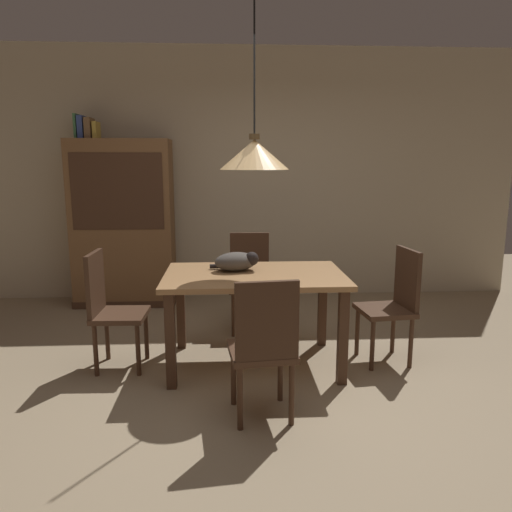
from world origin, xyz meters
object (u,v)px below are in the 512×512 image
pendant_lamp (254,154)px  book_brown_thick (90,128)px  cat_sleeping (237,261)px  book_blue_wide (83,127)px  chair_near_front (264,344)px  dining_table (255,286)px  chair_right_side (394,300)px  chair_left_side (110,305)px  chair_far_back (250,277)px  book_green_slim (77,126)px  book_yellow_short (96,130)px  hutch_bookcase (123,227)px

pendant_lamp → book_brown_thick: pendant_lamp is taller
cat_sleeping → book_blue_wide: book_blue_wide is taller
chair_near_front → cat_sleeping: bearing=98.2°
dining_table → chair_right_side: bearing=0.4°
chair_left_side → cat_sleeping: 1.05m
chair_far_back → book_blue_wide: size_ratio=3.88×
chair_near_front → book_green_slim: 3.56m
chair_left_side → book_blue_wide: bearing=109.2°
book_green_slim → book_brown_thick: 0.13m
dining_table → chair_far_back: (0.00, 0.88, -0.14)m
chair_right_side → book_yellow_short: size_ratio=4.65×
chair_right_side → book_blue_wide: 3.70m
chair_right_side → chair_far_back: bearing=142.3°
chair_right_side → cat_sleeping: (-1.26, 0.10, 0.32)m
chair_right_side → book_blue_wide: size_ratio=3.88×
cat_sleeping → book_brown_thick: size_ratio=1.67×
book_green_slim → dining_table: bearing=-44.9°
chair_right_side → hutch_bookcase: hutch_bookcase is taller
chair_near_front → pendant_lamp: bearing=90.6°
chair_right_side → chair_left_side: bearing=-179.8°
cat_sleeping → book_green_slim: book_green_slim is taller
book_yellow_short → dining_table: bearing=-48.2°
chair_near_front → chair_far_back: (-0.01, 1.76, 0.00)m
chair_near_front → book_green_slim: book_green_slim is taller
chair_near_front → pendant_lamp: size_ratio=0.72×
chair_left_side → chair_right_side: 2.26m
chair_near_front → book_green_slim: (-1.82, 2.68, 1.47)m
chair_far_back → chair_right_side: size_ratio=1.00×
book_blue_wide → book_yellow_short: bearing=0.0°
book_green_slim → book_yellow_short: book_green_slim is taller
dining_table → chair_left_side: size_ratio=1.51×
chair_right_side → book_green_slim: book_green_slim is taller
chair_right_side → hutch_bookcase: (-2.51, 1.79, 0.38)m
cat_sleeping → book_green_slim: bearing=134.7°
chair_far_back → hutch_bookcase: hutch_bookcase is taller
chair_far_back → pendant_lamp: (-0.00, -0.88, 1.15)m
book_brown_thick → book_green_slim: bearing=180.0°
chair_right_side → pendant_lamp: pendant_lamp is taller
chair_left_side → book_green_slim: book_green_slim is taller
chair_far_back → cat_sleeping: size_ratio=2.31×
chair_far_back → book_yellow_short: book_yellow_short is taller
book_blue_wide → chair_left_side: bearing=-70.8°
chair_near_front → cat_sleeping: chair_near_front is taller
chair_near_front → pendant_lamp: pendant_lamp is taller
cat_sleeping → book_blue_wide: (-1.62, 1.70, 1.14)m
pendant_lamp → book_yellow_short: pendant_lamp is taller
dining_table → cat_sleeping: (-0.13, 0.11, 0.18)m
pendant_lamp → hutch_bookcase: 2.40m
book_blue_wide → book_yellow_short: 0.15m
chair_near_front → book_blue_wide: 3.53m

